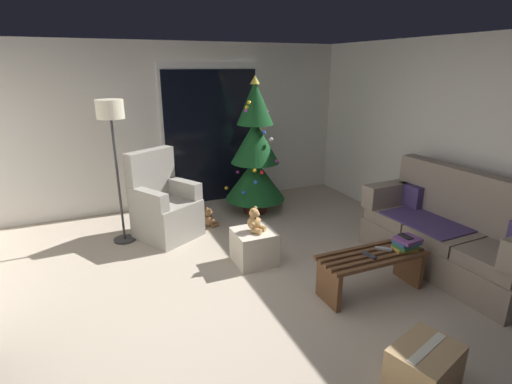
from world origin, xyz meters
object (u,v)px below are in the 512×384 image
object	(u,v)px
remote_silver	(383,249)
floor_lamp	(112,124)
remote_graphite	(369,255)
cardboard_box_taped_mid_floor	(424,369)
book_stack	(406,243)
teddy_bear_chestnut_by_tree	(209,219)
armchair	(164,207)
teddy_bear_honey	(255,221)
cell_phone	(406,236)
christmas_tree	(255,155)
coffee_table	(371,267)
ottoman	(254,247)
couch	(451,234)

from	to	relation	value
remote_silver	floor_lamp	world-z (taller)	floor_lamp
remote_graphite	cardboard_box_taped_mid_floor	size ratio (longest dim) A/B	0.28
book_stack	teddy_bear_chestnut_by_tree	size ratio (longest dim) A/B	0.90
cardboard_box_taped_mid_floor	teddy_bear_chestnut_by_tree	bearing A→B (deg)	98.86
armchair	teddy_bear_honey	size ratio (longest dim) A/B	3.96
book_stack	armchair	size ratio (longest dim) A/B	0.23
teddy_bear_chestnut_by_tree	cardboard_box_taped_mid_floor	world-z (taller)	cardboard_box_taped_mid_floor
cell_phone	cardboard_box_taped_mid_floor	bearing A→B (deg)	-128.02
christmas_tree	cardboard_box_taped_mid_floor	world-z (taller)	christmas_tree
book_stack	armchair	distance (m)	2.97
book_stack	teddy_bear_chestnut_by_tree	bearing A→B (deg)	120.84
coffee_table	ottoman	bearing A→B (deg)	129.21
couch	teddy_bear_honey	size ratio (longest dim) A/B	6.92
remote_silver	cell_phone	bearing A→B (deg)	111.30
remote_graphite	coffee_table	bearing A→B (deg)	13.41
remote_silver	book_stack	size ratio (longest dim) A/B	0.61
christmas_tree	teddy_bear_chestnut_by_tree	world-z (taller)	christmas_tree
ottoman	teddy_bear_chestnut_by_tree	world-z (taller)	ottoman
couch	floor_lamp	size ratio (longest dim) A/B	1.11
ottoman	cell_phone	bearing A→B (deg)	-41.65
remote_silver	ottoman	xyz separation A→B (m)	(-0.98, 0.98, -0.23)
book_stack	floor_lamp	xyz separation A→B (m)	(-2.49, 2.28, 1.02)
remote_silver	christmas_tree	bearing A→B (deg)	-131.96
floor_lamp	coffee_table	bearing A→B (deg)	-46.10
couch	teddy_bear_chestnut_by_tree	xyz separation A→B (m)	(-2.11, 2.15, -0.28)
remote_graphite	cardboard_box_taped_mid_floor	distance (m)	1.22
remote_graphite	cell_phone	size ratio (longest dim) A/B	1.08
floor_lamp	cell_phone	bearing A→B (deg)	-42.19
remote_silver	teddy_bear_chestnut_by_tree	size ratio (longest dim) A/B	0.55
cell_phone	cardboard_box_taped_mid_floor	distance (m)	1.44
cell_phone	christmas_tree	size ratio (longest dim) A/B	0.07
teddy_bear_honey	cardboard_box_taped_mid_floor	distance (m)	2.20
teddy_bear_chestnut_by_tree	teddy_bear_honey	bearing A→B (deg)	-81.61
remote_silver	cell_phone	xyz separation A→B (m)	(0.20, -0.07, 0.13)
cell_phone	floor_lamp	xyz separation A→B (m)	(-2.49, 2.26, 0.95)
cell_phone	couch	bearing A→B (deg)	5.76
coffee_table	teddy_bear_chestnut_by_tree	xyz separation A→B (m)	(-1.00, 2.20, -0.15)
cardboard_box_taped_mid_floor	teddy_bear_honey	bearing A→B (deg)	99.13
couch	ottoman	xyz separation A→B (m)	(-1.94, 0.96, -0.20)
teddy_bear_chestnut_by_tree	cell_phone	bearing A→B (deg)	-58.92
christmas_tree	cardboard_box_taped_mid_floor	bearing A→B (deg)	-94.65
christmas_tree	floor_lamp	size ratio (longest dim) A/B	1.14
coffee_table	christmas_tree	bearing A→B (deg)	94.04
armchair	christmas_tree	bearing A→B (deg)	13.27
couch	floor_lamp	bearing A→B (deg)	146.33
cell_phone	ottoman	bearing A→B (deg)	137.13
couch	cardboard_box_taped_mid_floor	size ratio (longest dim) A/B	3.52
remote_graphite	remote_silver	bearing A→B (deg)	6.25
couch	book_stack	world-z (taller)	couch
cardboard_box_taped_mid_floor	ottoman	bearing A→B (deg)	99.27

